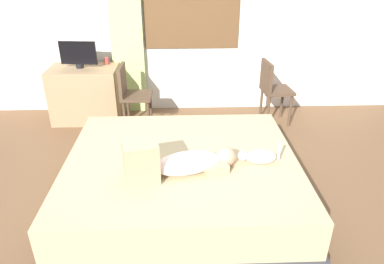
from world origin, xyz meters
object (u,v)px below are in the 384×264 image
bed (182,180)px  chair_by_desk (131,92)px  person_lying (176,162)px  chair_spare (272,87)px  cup (107,61)px  desk (86,94)px  tv_monitor (78,54)px  cat (259,157)px

bed → chair_by_desk: size_ratio=2.43×
person_lying → bed: bearing=79.3°
chair_spare → chair_by_desk: bearing=-176.2°
person_lying → cup: bearing=112.2°
cup → chair_spare: (2.22, -0.36, -0.28)m
chair_spare → cup: bearing=170.8°
bed → desk: (-1.29, 1.92, 0.13)m
tv_monitor → chair_by_desk: bearing=-25.5°
chair_by_desk → chair_spare: 1.86m
bed → desk: desk is taller
cat → chair_by_desk: size_ratio=0.42×
cup → chair_spare: chair_spare is taller
desk → chair_spare: chair_spare is taller
person_lying → desk: bearing=119.8°
cat → desk: size_ratio=0.40×
tv_monitor → chair_by_desk: 0.87m
cup → chair_by_desk: size_ratio=0.11×
tv_monitor → desk: bearing=0.0°
cat → chair_by_desk: (-1.29, 1.71, -0.04)m
cat → cup: 2.76m
person_lying → chair_by_desk: bearing=107.5°
bed → person_lying: 0.44m
cat → chair_by_desk: bearing=127.0°
chair_by_desk → cup: bearing=127.3°
cat → cup: bearing=127.1°
chair_by_desk → cat: bearing=-53.0°
desk → chair_spare: bearing=-4.7°
tv_monitor → person_lying: bearing=-59.7°
bed → tv_monitor: size_ratio=4.36×
chair_by_desk → chair_spare: size_ratio=1.00×
bed → chair_by_desk: chair_by_desk is taller
bed → tv_monitor: tv_monitor is taller
tv_monitor → chair_spare: (2.55, -0.21, -0.41)m
cat → chair_spare: size_ratio=0.42×
person_lying → tv_monitor: tv_monitor is taller
cup → desk: bearing=-152.9°
desk → chair_spare: (2.52, -0.21, 0.14)m
cat → chair_spare: chair_spare is taller
desk → cat: bearing=-46.3°
tv_monitor → chair_spare: size_ratio=0.56×
cat → cup: (-1.66, 2.19, 0.24)m
desk → tv_monitor: size_ratio=1.87×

